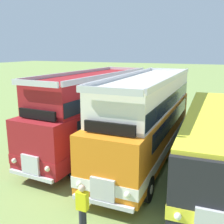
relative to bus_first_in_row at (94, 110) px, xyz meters
name	(u,v)px	position (x,y,z in m)	size (l,w,h in m)	color
bus_first_in_row	(94,110)	(0.00, 0.00, 0.00)	(3.05, 10.43, 4.52)	maroon
bus_second_in_row	(148,116)	(3.28, -0.23, 0.00)	(2.70, 11.10, 4.52)	orange
bus_third_in_row	(214,137)	(6.57, -0.47, -0.60)	(3.09, 11.71, 2.99)	black
marshal_person	(82,210)	(3.13, -6.86, -1.47)	(0.36, 0.24, 1.73)	#23232D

